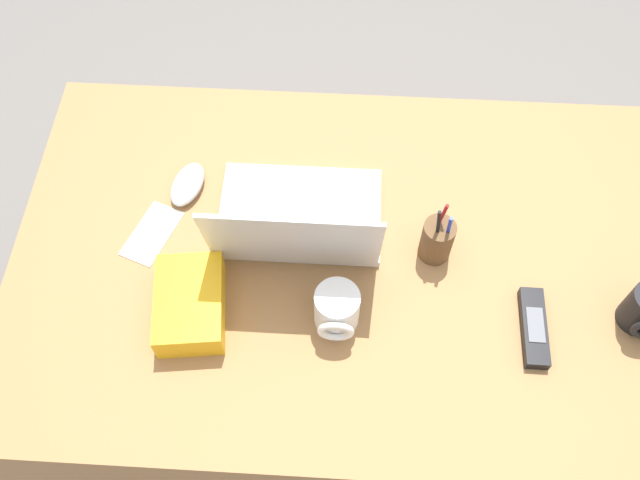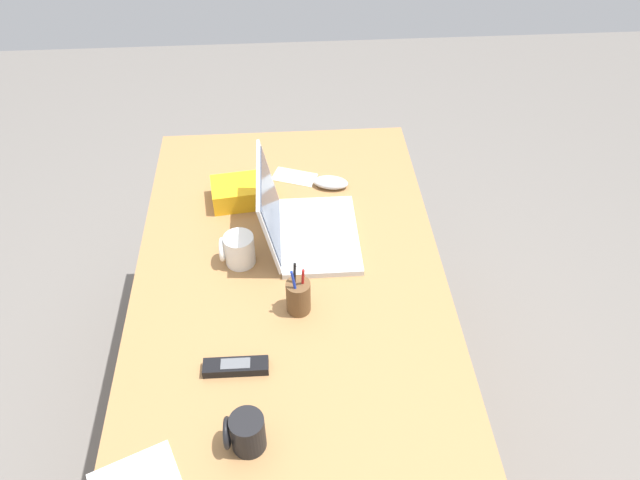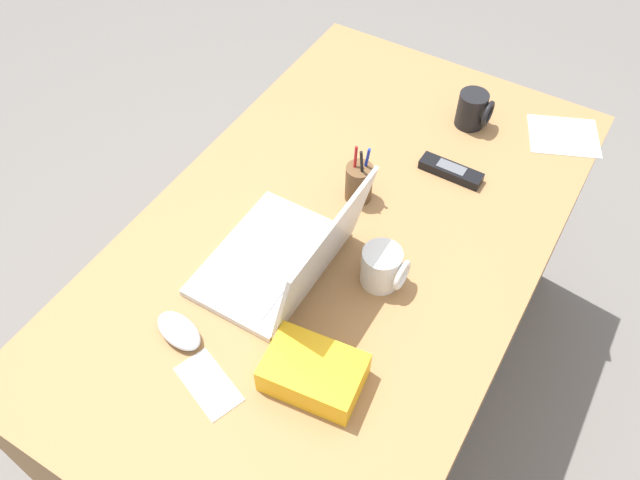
{
  "view_description": "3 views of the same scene",
  "coord_description": "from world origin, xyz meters",
  "px_view_note": "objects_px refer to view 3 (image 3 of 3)",
  "views": [
    {
      "loc": [
        0.07,
        0.68,
        1.94
      ],
      "look_at": [
        0.11,
        -0.02,
        0.76
      ],
      "focal_mm": 38.82,
      "sensor_mm": 36.0,
      "label": 1
    },
    {
      "loc": [
        -1.21,
        0.0,
        1.98
      ],
      "look_at": [
        0.08,
        -0.09,
        0.78
      ],
      "focal_mm": 35.12,
      "sensor_mm": 36.0,
      "label": 2
    },
    {
      "loc": [
        0.82,
        0.44,
        1.86
      ],
      "look_at": [
        0.07,
        -0.01,
        0.77
      ],
      "focal_mm": 36.2,
      "sensor_mm": 36.0,
      "label": 3
    }
  ],
  "objects_px": {
    "pen_holder": "(359,182)",
    "snack_bag": "(314,372)",
    "coffee_mug_white": "(383,268)",
    "coffee_mug_tall": "(473,110)",
    "cordless_phone": "(451,171)",
    "computer_mouse": "(179,331)",
    "laptop": "(286,258)"
  },
  "relations": [
    {
      "from": "snack_bag",
      "to": "pen_holder",
      "type": "bearing_deg",
      "value": -161.28
    },
    {
      "from": "cordless_phone",
      "to": "snack_bag",
      "type": "bearing_deg",
      "value": -0.12
    },
    {
      "from": "computer_mouse",
      "to": "coffee_mug_tall",
      "type": "relative_size",
      "value": 1.19
    },
    {
      "from": "coffee_mug_white",
      "to": "coffee_mug_tall",
      "type": "bearing_deg",
      "value": -176.85
    },
    {
      "from": "computer_mouse",
      "to": "cordless_phone",
      "type": "relative_size",
      "value": 0.72
    },
    {
      "from": "coffee_mug_tall",
      "to": "cordless_phone",
      "type": "relative_size",
      "value": 0.61
    },
    {
      "from": "pen_holder",
      "to": "snack_bag",
      "type": "relative_size",
      "value": 0.86
    },
    {
      "from": "laptop",
      "to": "pen_holder",
      "type": "xyz_separation_m",
      "value": [
        -0.27,
        0.02,
        -0.0
      ]
    },
    {
      "from": "computer_mouse",
      "to": "cordless_phone",
      "type": "height_order",
      "value": "computer_mouse"
    },
    {
      "from": "pen_holder",
      "to": "snack_bag",
      "type": "xyz_separation_m",
      "value": [
        0.46,
        0.16,
        -0.02
      ]
    },
    {
      "from": "coffee_mug_white",
      "to": "pen_holder",
      "type": "height_order",
      "value": "pen_holder"
    },
    {
      "from": "laptop",
      "to": "coffee_mug_white",
      "type": "distance_m",
      "value": 0.2
    },
    {
      "from": "laptop",
      "to": "coffee_mug_white",
      "type": "xyz_separation_m",
      "value": [
        -0.09,
        0.18,
        -0.0
      ]
    },
    {
      "from": "coffee_mug_white",
      "to": "snack_bag",
      "type": "relative_size",
      "value": 0.52
    },
    {
      "from": "coffee_mug_white",
      "to": "coffee_mug_tall",
      "type": "relative_size",
      "value": 1.01
    },
    {
      "from": "coffee_mug_white",
      "to": "cordless_phone",
      "type": "xyz_separation_m",
      "value": [
        -0.37,
        -0.0,
        -0.03
      ]
    },
    {
      "from": "coffee_mug_tall",
      "to": "pen_holder",
      "type": "xyz_separation_m",
      "value": [
        0.38,
        -0.13,
        0.0
      ]
    },
    {
      "from": "coffee_mug_tall",
      "to": "snack_bag",
      "type": "relative_size",
      "value": 0.52
    },
    {
      "from": "cordless_phone",
      "to": "coffee_mug_tall",
      "type": "bearing_deg",
      "value": -171.31
    },
    {
      "from": "laptop",
      "to": "coffee_mug_white",
      "type": "relative_size",
      "value": 3.43
    },
    {
      "from": "laptop",
      "to": "coffee_mug_tall",
      "type": "xyz_separation_m",
      "value": [
        -0.66,
        0.15,
        -0.0
      ]
    },
    {
      "from": "coffee_mug_white",
      "to": "computer_mouse",
      "type": "bearing_deg",
      "value": -41.16
    },
    {
      "from": "cordless_phone",
      "to": "coffee_mug_white",
      "type": "bearing_deg",
      "value": 0.15
    },
    {
      "from": "computer_mouse",
      "to": "pen_holder",
      "type": "bearing_deg",
      "value": 179.12
    },
    {
      "from": "coffee_mug_tall",
      "to": "pen_holder",
      "type": "relative_size",
      "value": 0.6
    },
    {
      "from": "cordless_phone",
      "to": "snack_bag",
      "type": "xyz_separation_m",
      "value": [
        0.65,
        -0.0,
        0.02
      ]
    },
    {
      "from": "snack_bag",
      "to": "coffee_mug_tall",
      "type": "bearing_deg",
      "value": -178.04
    },
    {
      "from": "laptop",
      "to": "pen_holder",
      "type": "distance_m",
      "value": 0.28
    },
    {
      "from": "laptop",
      "to": "snack_bag",
      "type": "distance_m",
      "value": 0.26
    },
    {
      "from": "coffee_mug_white",
      "to": "pen_holder",
      "type": "bearing_deg",
      "value": -139.77
    },
    {
      "from": "snack_bag",
      "to": "cordless_phone",
      "type": "bearing_deg",
      "value": 179.88
    },
    {
      "from": "laptop",
      "to": "cordless_phone",
      "type": "distance_m",
      "value": 0.49
    }
  ]
}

